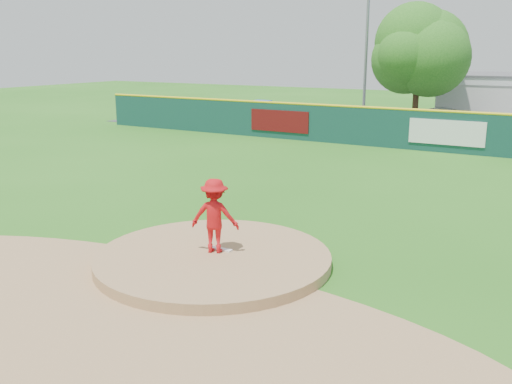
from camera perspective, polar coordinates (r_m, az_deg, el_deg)
The scene contains 12 objects.
ground at distance 13.50m, azimuth -4.29°, elevation -7.15°, with size 120.00×120.00×0.00m, color #286B19.
pitchers_mound at distance 13.50m, azimuth -4.29°, elevation -7.15°, with size 5.50×5.50×0.50m, color #9E774C.
pitching_rubber at distance 13.64m, azimuth -3.60°, elevation -5.71°, with size 0.60×0.15×0.04m, color white.
infield_dirt_arc at distance 11.36m, azimuth -13.01°, elevation -11.71°, with size 15.40×15.40×0.01m, color #9E774C.
parking_lot at distance 38.35m, azimuth 19.15°, elevation 5.97°, with size 44.00×16.00×0.02m, color #38383A.
pitcher at distance 13.28m, azimuth -4.15°, elevation -2.38°, with size 1.13×0.65×1.75m, color red.
van at distance 37.23m, azimuth 18.62°, elevation 6.89°, with size 2.31×5.00×1.39m, color silver.
fence_banners at distance 30.35m, azimuth 10.03°, elevation 6.48°, with size 12.72×0.04×1.20m.
playground_slide at distance 37.16m, azimuth 0.40°, elevation 7.83°, with size 1.10×3.09×1.70m.
outfield_fence at distance 29.50m, azimuth 15.85°, elevation 6.13°, with size 40.00×0.14×2.07m.
deciduous_tree at distance 36.53m, azimuth 15.95°, elevation 13.01°, with size 5.60×5.60×7.36m.
light_pole_left at distance 39.63m, azimuth 11.05°, elevation 15.48°, with size 1.75×0.25×11.00m.
Camera 1 is at (7.15, -10.37, 4.87)m, focal length 40.00 mm.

